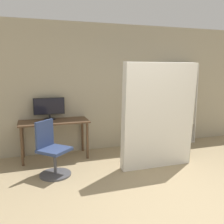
# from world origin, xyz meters

# --- Properties ---
(ground_plane) EXTENTS (16.00, 16.00, 0.00)m
(ground_plane) POSITION_xyz_m (0.00, 0.00, 0.00)
(ground_plane) COLOR #9E8966
(wall_back) EXTENTS (8.00, 0.06, 2.70)m
(wall_back) POSITION_xyz_m (0.00, 2.98, 1.35)
(wall_back) COLOR tan
(wall_back) RESTS_ON ground
(desk) EXTENTS (1.33, 0.60, 0.75)m
(desk) POSITION_xyz_m (-1.20, 2.65, 0.65)
(desk) COLOR brown
(desk) RESTS_ON ground
(monitor) EXTENTS (0.61, 0.23, 0.44)m
(monitor) POSITION_xyz_m (-1.27, 2.82, 0.99)
(monitor) COLOR black
(monitor) RESTS_ON desk
(office_chair) EXTENTS (0.62, 0.62, 0.91)m
(office_chair) POSITION_xyz_m (-1.33, 1.83, 0.37)
(office_chair) COLOR #4C4C51
(office_chair) RESTS_ON ground
(bookshelf) EXTENTS (0.82, 0.31, 1.86)m
(bookshelf) POSITION_xyz_m (1.59, 2.83, 0.93)
(bookshelf) COLOR beige
(bookshelf) RESTS_ON ground
(mattress_near) EXTENTS (1.33, 0.29, 1.87)m
(mattress_near) POSITION_xyz_m (0.51, 1.59, 0.93)
(mattress_near) COLOR silver
(mattress_near) RESTS_ON ground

